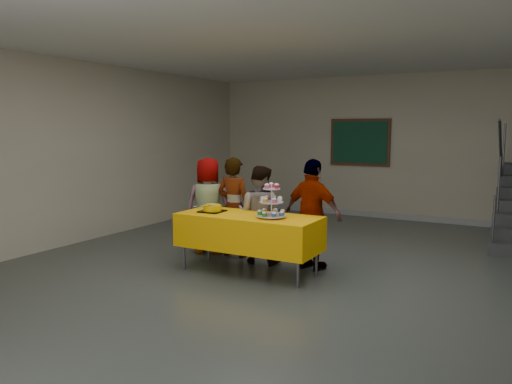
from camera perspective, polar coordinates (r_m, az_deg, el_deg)
room_shell at (r=6.06m, az=4.15°, el=9.52°), size 10.00×10.04×3.02m
bake_table at (r=6.55m, az=-0.85°, el=-4.48°), size 1.88×0.78×0.77m
cupcake_stand at (r=6.28m, az=1.78°, el=-1.45°), size 0.38×0.38×0.44m
bear_cake at (r=6.76m, az=-5.02°, el=-1.79°), size 0.32×0.36×0.12m
schoolchild_a at (r=7.61m, az=-5.47°, el=-1.53°), size 0.83×0.69×1.46m
schoolchild_b at (r=7.37m, az=-2.54°, el=-1.73°), size 0.54×0.36×1.48m
schoolchild_c at (r=7.02m, az=0.38°, el=-2.60°), size 0.71×0.58×1.38m
schoolchild_d at (r=6.70m, az=6.49°, el=-2.60°), size 0.93×0.53×1.49m
noticeboard at (r=10.93m, az=11.78°, el=5.59°), size 1.30×0.05×1.00m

